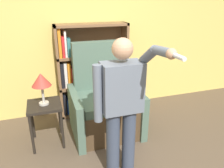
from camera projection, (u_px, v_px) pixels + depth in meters
wall_back at (85, 32)px, 3.63m from camera, size 8.00×0.06×2.80m
bookcase at (86, 72)px, 3.72m from camera, size 1.19×0.28×1.56m
armchair at (104, 105)px, 3.33m from camera, size 0.99×0.91×1.33m
person_standing at (122, 103)px, 2.28m from camera, size 0.57×0.78×1.59m
side_table at (45, 111)px, 2.95m from camera, size 0.44×0.44×0.61m
table_lamp at (41, 81)px, 2.79m from camera, size 0.25×0.25×0.43m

